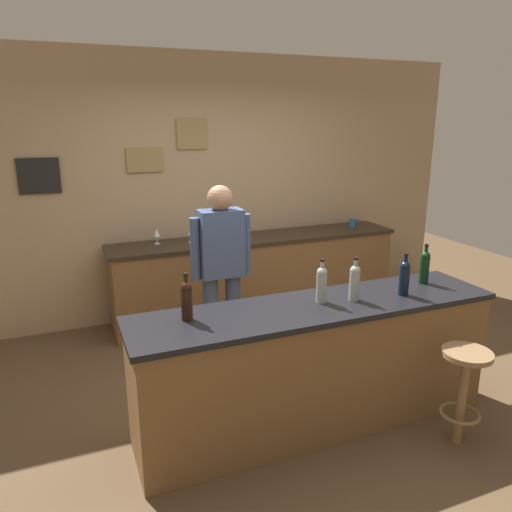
{
  "coord_description": "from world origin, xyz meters",
  "views": [
    {
      "loc": [
        -1.55,
        -3.09,
        2.13
      ],
      "look_at": [
        -0.1,
        0.45,
        1.05
      ],
      "focal_mm": 34.19,
      "sensor_mm": 36.0,
      "label": 1
    }
  ],
  "objects_px": {
    "wine_bottle_c": "(355,281)",
    "wine_glass_a": "(157,233)",
    "bar_stool": "(464,382)",
    "wine_bottle_e": "(425,266)",
    "wine_bottle_b": "(322,283)",
    "bartender": "(221,267)",
    "wine_bottle_d": "(404,277)",
    "coffee_mug": "(353,222)",
    "wine_bottle_a": "(187,299)",
    "wine_glass_b": "(191,232)"
  },
  "relations": [
    {
      "from": "bar_stool",
      "to": "wine_bottle_d",
      "type": "xyz_separation_m",
      "value": [
        -0.14,
        0.5,
        0.6
      ]
    },
    {
      "from": "wine_bottle_d",
      "to": "coffee_mug",
      "type": "bearing_deg",
      "value": 65.45
    },
    {
      "from": "wine_bottle_a",
      "to": "wine_glass_b",
      "type": "xyz_separation_m",
      "value": [
        0.55,
        2.0,
        -0.05
      ]
    },
    {
      "from": "wine_glass_b",
      "to": "wine_bottle_e",
      "type": "bearing_deg",
      "value": -56.95
    },
    {
      "from": "wine_glass_a",
      "to": "bartender",
      "type": "bearing_deg",
      "value": -74.19
    },
    {
      "from": "bar_stool",
      "to": "wine_bottle_e",
      "type": "relative_size",
      "value": 2.22
    },
    {
      "from": "wine_glass_b",
      "to": "wine_bottle_d",
      "type": "bearing_deg",
      "value": -65.38
    },
    {
      "from": "wine_bottle_a",
      "to": "wine_bottle_e",
      "type": "distance_m",
      "value": 1.85
    },
    {
      "from": "wine_bottle_c",
      "to": "wine_bottle_d",
      "type": "relative_size",
      "value": 1.0
    },
    {
      "from": "bar_stool",
      "to": "wine_glass_a",
      "type": "relative_size",
      "value": 4.39
    },
    {
      "from": "wine_bottle_a",
      "to": "wine_glass_b",
      "type": "distance_m",
      "value": 2.07
    },
    {
      "from": "wine_bottle_c",
      "to": "wine_glass_a",
      "type": "height_order",
      "value": "wine_bottle_c"
    },
    {
      "from": "coffee_mug",
      "to": "bar_stool",
      "type": "bearing_deg",
      "value": -107.63
    },
    {
      "from": "wine_bottle_e",
      "to": "wine_glass_a",
      "type": "relative_size",
      "value": 1.97
    },
    {
      "from": "bar_stool",
      "to": "coffee_mug",
      "type": "xyz_separation_m",
      "value": [
        0.85,
        2.68,
        0.49
      ]
    },
    {
      "from": "bartender",
      "to": "wine_bottle_b",
      "type": "relative_size",
      "value": 5.29
    },
    {
      "from": "wine_bottle_b",
      "to": "wine_glass_b",
      "type": "distance_m",
      "value": 2.08
    },
    {
      "from": "wine_bottle_c",
      "to": "wine_bottle_e",
      "type": "height_order",
      "value": "same"
    },
    {
      "from": "bartender",
      "to": "wine_bottle_e",
      "type": "bearing_deg",
      "value": -35.35
    },
    {
      "from": "wine_bottle_d",
      "to": "wine_glass_a",
      "type": "distance_m",
      "value": 2.58
    },
    {
      "from": "wine_bottle_c",
      "to": "wine_bottle_d",
      "type": "height_order",
      "value": "same"
    },
    {
      "from": "bartender",
      "to": "wine_glass_b",
      "type": "height_order",
      "value": "bartender"
    },
    {
      "from": "wine_bottle_b",
      "to": "wine_glass_a",
      "type": "distance_m",
      "value": 2.23
    },
    {
      "from": "wine_bottle_e",
      "to": "wine_glass_b",
      "type": "xyz_separation_m",
      "value": [
        -1.29,
        1.99,
        -0.05
      ]
    },
    {
      "from": "wine_glass_a",
      "to": "wine_glass_b",
      "type": "bearing_deg",
      "value": -11.09
    },
    {
      "from": "bar_stool",
      "to": "wine_glass_a",
      "type": "height_order",
      "value": "wine_glass_a"
    },
    {
      "from": "wine_bottle_a",
      "to": "coffee_mug",
      "type": "xyz_separation_m",
      "value": [
        2.53,
        2.03,
        -0.11
      ]
    },
    {
      "from": "bar_stool",
      "to": "coffee_mug",
      "type": "bearing_deg",
      "value": 72.37
    },
    {
      "from": "wine_bottle_a",
      "to": "wine_bottle_b",
      "type": "height_order",
      "value": "same"
    },
    {
      "from": "wine_bottle_b",
      "to": "coffee_mug",
      "type": "relative_size",
      "value": 2.45
    },
    {
      "from": "wine_bottle_b",
      "to": "wine_bottle_e",
      "type": "bearing_deg",
      "value": 3.63
    },
    {
      "from": "wine_bottle_a",
      "to": "wine_bottle_d",
      "type": "distance_m",
      "value": 1.54
    },
    {
      "from": "bar_stool",
      "to": "wine_bottle_a",
      "type": "xyz_separation_m",
      "value": [
        -1.68,
        0.64,
        0.6
      ]
    },
    {
      "from": "wine_bottle_d",
      "to": "wine_bottle_b",
      "type": "bearing_deg",
      "value": 171.11
    },
    {
      "from": "wine_bottle_a",
      "to": "wine_bottle_b",
      "type": "relative_size",
      "value": 1.0
    },
    {
      "from": "wine_bottle_b",
      "to": "wine_bottle_c",
      "type": "relative_size",
      "value": 1.0
    },
    {
      "from": "wine_bottle_a",
      "to": "wine_bottle_c",
      "type": "bearing_deg",
      "value": -4.96
    },
    {
      "from": "bartender",
      "to": "wine_bottle_a",
      "type": "bearing_deg",
      "value": -119.62
    },
    {
      "from": "wine_bottle_c",
      "to": "wine_glass_b",
      "type": "xyz_separation_m",
      "value": [
        -0.6,
        2.1,
        -0.05
      ]
    },
    {
      "from": "bartender",
      "to": "wine_bottle_b",
      "type": "xyz_separation_m",
      "value": [
        0.39,
        -0.99,
        0.12
      ]
    },
    {
      "from": "wine_bottle_d",
      "to": "wine_glass_a",
      "type": "relative_size",
      "value": 1.97
    },
    {
      "from": "wine_bottle_b",
      "to": "coffee_mug",
      "type": "distance_m",
      "value": 2.63
    },
    {
      "from": "wine_bottle_d",
      "to": "coffee_mug",
      "type": "xyz_separation_m",
      "value": [
        1.0,
        2.18,
        -0.11
      ]
    },
    {
      "from": "wine_bottle_a",
      "to": "wine_glass_a",
      "type": "relative_size",
      "value": 1.97
    },
    {
      "from": "bar_stool",
      "to": "coffee_mug",
      "type": "height_order",
      "value": "coffee_mug"
    },
    {
      "from": "wine_bottle_a",
      "to": "wine_bottle_c",
      "type": "xyz_separation_m",
      "value": [
        1.15,
        -0.1,
        0.0
      ]
    },
    {
      "from": "wine_bottle_d",
      "to": "wine_bottle_e",
      "type": "bearing_deg",
      "value": 26.37
    },
    {
      "from": "wine_bottle_c",
      "to": "wine_glass_a",
      "type": "relative_size",
      "value": 1.97
    },
    {
      "from": "wine_bottle_b",
      "to": "wine_glass_b",
      "type": "bearing_deg",
      "value": 100.21
    },
    {
      "from": "wine_bottle_d",
      "to": "wine_bottle_e",
      "type": "xyz_separation_m",
      "value": [
        0.31,
        0.15,
        0.0
      ]
    }
  ]
}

